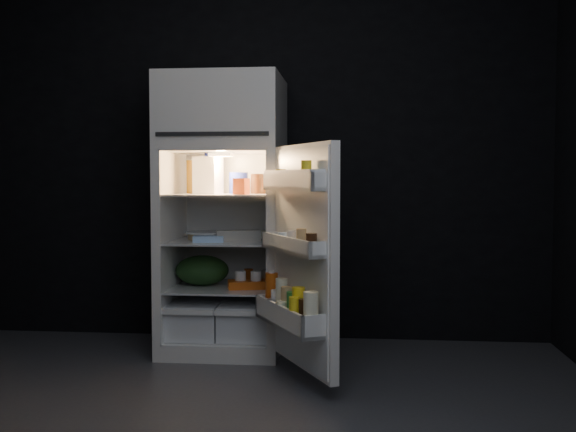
# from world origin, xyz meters

# --- Properties ---
(floor) EXTENTS (4.00, 3.40, 0.00)m
(floor) POSITION_xyz_m (0.00, 0.00, 0.00)
(floor) COLOR #46464A
(floor) RESTS_ON ground
(wall_back) EXTENTS (4.00, 0.00, 2.70)m
(wall_back) POSITION_xyz_m (0.00, 1.70, 1.35)
(wall_back) COLOR black
(wall_back) RESTS_ON ground
(wall_front) EXTENTS (4.00, 0.00, 2.70)m
(wall_front) POSITION_xyz_m (0.00, -1.70, 1.35)
(wall_front) COLOR black
(wall_front) RESTS_ON ground
(refrigerator) EXTENTS (0.76, 0.71, 1.78)m
(refrigerator) POSITION_xyz_m (-0.19, 1.32, 0.96)
(refrigerator) COLOR white
(refrigerator) RESTS_ON ground
(fridge_door) EXTENTS (0.50, 0.73, 1.22)m
(fridge_door) POSITION_xyz_m (0.36, 0.61, 0.68)
(fridge_door) COLOR white
(fridge_door) RESTS_ON ground
(milk_jug) EXTENTS (0.18, 0.18, 0.24)m
(milk_jug) POSITION_xyz_m (-0.29, 1.30, 1.15)
(milk_jug) COLOR white
(milk_jug) RESTS_ON refrigerator
(mayo_jar) EXTENTS (0.16, 0.16, 0.14)m
(mayo_jar) POSITION_xyz_m (-0.11, 1.38, 1.10)
(mayo_jar) COLOR #1E2CA4
(mayo_jar) RESTS_ON refrigerator
(jam_jar) EXTENTS (0.13, 0.13, 0.13)m
(jam_jar) POSITION_xyz_m (0.04, 1.34, 1.09)
(jam_jar) COLOR black
(jam_jar) RESTS_ON refrigerator
(amber_bottle) EXTENTS (0.10, 0.10, 0.22)m
(amber_bottle) POSITION_xyz_m (-0.42, 1.39, 1.14)
(amber_bottle) COLOR orange
(amber_bottle) RESTS_ON refrigerator
(small_carton) EXTENTS (0.10, 0.09, 0.10)m
(small_carton) POSITION_xyz_m (-0.04, 1.12, 1.08)
(small_carton) COLOR #D84C19
(small_carton) RESTS_ON refrigerator
(egg_carton) EXTENTS (0.30, 0.18, 0.07)m
(egg_carton) POSITION_xyz_m (-0.08, 1.22, 0.76)
(egg_carton) COLOR #9D998E
(egg_carton) RESTS_ON refrigerator
(pie) EXTENTS (0.34, 0.34, 0.04)m
(pie) POSITION_xyz_m (-0.30, 1.33, 0.75)
(pie) COLOR tan
(pie) RESTS_ON refrigerator
(flat_package) EXTENTS (0.20, 0.12, 0.04)m
(flat_package) POSITION_xyz_m (-0.25, 1.12, 0.75)
(flat_package) COLOR #9BC4F0
(flat_package) RESTS_ON refrigerator
(wrapped_pkg) EXTENTS (0.14, 0.12, 0.05)m
(wrapped_pkg) POSITION_xyz_m (0.05, 1.46, 0.75)
(wrapped_pkg) COLOR #EFEDC4
(wrapped_pkg) RESTS_ON refrigerator
(produce_bag) EXTENTS (0.40, 0.36, 0.20)m
(produce_bag) POSITION_xyz_m (-0.34, 1.30, 0.52)
(produce_bag) COLOR #193815
(produce_bag) RESTS_ON refrigerator
(yogurt_tray) EXTENTS (0.30, 0.21, 0.05)m
(yogurt_tray) POSITION_xyz_m (-0.00, 1.20, 0.45)
(yogurt_tray) COLOR #D05311
(yogurt_tray) RESTS_ON refrigerator
(small_can_red) EXTENTS (0.07, 0.07, 0.09)m
(small_can_red) POSITION_xyz_m (-0.05, 1.45, 0.47)
(small_can_red) COLOR #D05311
(small_can_red) RESTS_ON refrigerator
(small_can_silver) EXTENTS (0.09, 0.09, 0.09)m
(small_can_silver) POSITION_xyz_m (0.07, 1.41, 0.47)
(small_can_silver) COLOR silver
(small_can_silver) RESTS_ON refrigerator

